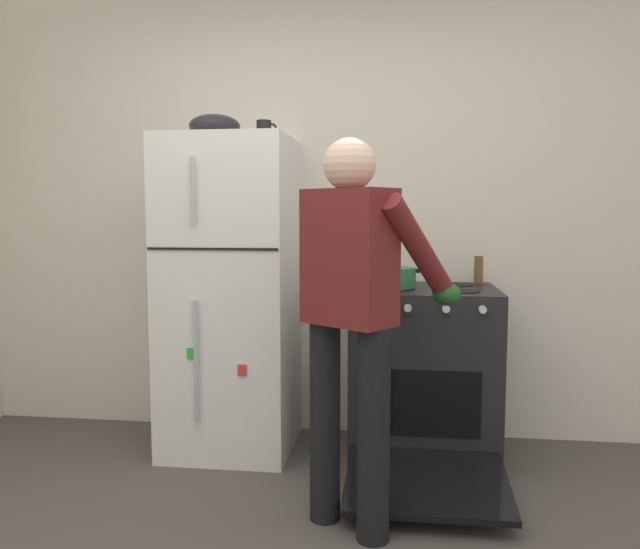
{
  "coord_description": "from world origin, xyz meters",
  "views": [
    {
      "loc": [
        0.4,
        -1.79,
        1.3
      ],
      "look_at": [
        -0.0,
        1.32,
        1.0
      ],
      "focal_mm": 35.44,
      "sensor_mm": 36.0,
      "label": 1
    }
  ],
  "objects_px": {
    "person_cook": "(355,299)",
    "pepper_mill": "(479,270)",
    "mixing_bowl": "(215,126)",
    "coffee_mug": "(264,129)",
    "stove_range": "(423,375)",
    "red_pot": "(394,277)",
    "refrigerator": "(231,295)"
  },
  "relations": [
    {
      "from": "refrigerator",
      "to": "stove_range",
      "type": "height_order",
      "value": "refrigerator"
    },
    {
      "from": "red_pot",
      "to": "pepper_mill",
      "type": "relative_size",
      "value": 2.13
    },
    {
      "from": "mixing_bowl",
      "to": "stove_range",
      "type": "bearing_deg",
      "value": -0.91
    },
    {
      "from": "person_cook",
      "to": "coffee_mug",
      "type": "distance_m",
      "value": 1.32
    },
    {
      "from": "person_cook",
      "to": "pepper_mill",
      "type": "xyz_separation_m",
      "value": [
        0.61,
        1.03,
        0.04
      ]
    },
    {
      "from": "coffee_mug",
      "to": "mixing_bowl",
      "type": "relative_size",
      "value": 0.41
    },
    {
      "from": "person_cook",
      "to": "pepper_mill",
      "type": "relative_size",
      "value": 10.5
    },
    {
      "from": "stove_range",
      "to": "red_pot",
      "type": "bearing_deg",
      "value": -168.66
    },
    {
      "from": "coffee_mug",
      "to": "person_cook",
      "type": "bearing_deg",
      "value": -57.42
    },
    {
      "from": "refrigerator",
      "to": "mixing_bowl",
      "type": "bearing_deg",
      "value": 179.79
    },
    {
      "from": "red_pot",
      "to": "coffee_mug",
      "type": "xyz_separation_m",
      "value": [
        -0.71,
        0.1,
        0.79
      ]
    },
    {
      "from": "red_pot",
      "to": "stove_range",
      "type": "bearing_deg",
      "value": 11.34
    },
    {
      "from": "stove_range",
      "to": "pepper_mill",
      "type": "xyz_separation_m",
      "value": [
        0.3,
        0.22,
        0.55
      ]
    },
    {
      "from": "person_cook",
      "to": "red_pot",
      "type": "bearing_deg",
      "value": 79.32
    },
    {
      "from": "pepper_mill",
      "to": "coffee_mug",
      "type": "bearing_deg",
      "value": -172.69
    },
    {
      "from": "stove_range",
      "to": "mixing_bowl",
      "type": "bearing_deg",
      "value": 179.09
    },
    {
      "from": "coffee_mug",
      "to": "red_pot",
      "type": "bearing_deg",
      "value": -8.02
    },
    {
      "from": "refrigerator",
      "to": "pepper_mill",
      "type": "bearing_deg",
      "value": 8.42
    },
    {
      "from": "stove_range",
      "to": "person_cook",
      "type": "height_order",
      "value": "person_cook"
    },
    {
      "from": "red_pot",
      "to": "refrigerator",
      "type": "bearing_deg",
      "value": 176.81
    },
    {
      "from": "red_pot",
      "to": "mixing_bowl",
      "type": "height_order",
      "value": "mixing_bowl"
    },
    {
      "from": "stove_range",
      "to": "coffee_mug",
      "type": "xyz_separation_m",
      "value": [
        -0.87,
        0.07,
        1.31
      ]
    },
    {
      "from": "refrigerator",
      "to": "mixing_bowl",
      "type": "relative_size",
      "value": 6.23
    },
    {
      "from": "red_pot",
      "to": "coffee_mug",
      "type": "relative_size",
      "value": 2.9
    },
    {
      "from": "pepper_mill",
      "to": "red_pot",
      "type": "bearing_deg",
      "value": -151.48
    },
    {
      "from": "pepper_mill",
      "to": "mixing_bowl",
      "type": "height_order",
      "value": "mixing_bowl"
    },
    {
      "from": "coffee_mug",
      "to": "mixing_bowl",
      "type": "xyz_separation_m",
      "value": [
        -0.26,
        -0.05,
        0.01
      ]
    },
    {
      "from": "red_pot",
      "to": "pepper_mill",
      "type": "bearing_deg",
      "value": 28.52
    },
    {
      "from": "coffee_mug",
      "to": "stove_range",
      "type": "bearing_deg",
      "value": -4.46
    },
    {
      "from": "red_pot",
      "to": "pepper_mill",
      "type": "xyz_separation_m",
      "value": [
        0.46,
        0.25,
        0.02
      ]
    },
    {
      "from": "stove_range",
      "to": "coffee_mug",
      "type": "relative_size",
      "value": 10.91
    },
    {
      "from": "red_pot",
      "to": "coffee_mug",
      "type": "distance_m",
      "value": 1.07
    }
  ]
}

